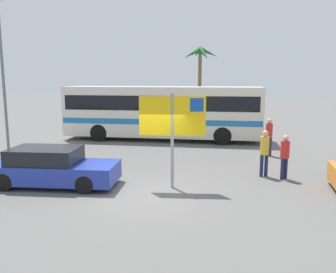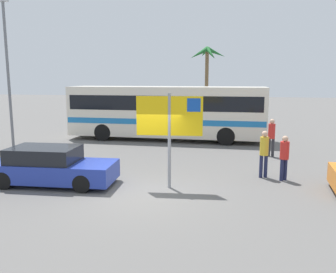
{
  "view_description": "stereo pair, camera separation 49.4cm",
  "coord_description": "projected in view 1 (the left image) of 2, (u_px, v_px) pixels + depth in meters",
  "views": [
    {
      "loc": [
        2.52,
        -10.49,
        3.7
      ],
      "look_at": [
        0.25,
        3.59,
        1.3
      ],
      "focal_mm": 37.49,
      "sensor_mm": 36.0,
      "label": 1
    },
    {
      "loc": [
        3.0,
        -10.4,
        3.7
      ],
      "look_at": [
        0.25,
        3.59,
        1.3
      ],
      "focal_mm": 37.49,
      "sensor_mm": 36.0,
      "label": 2
    }
  ],
  "objects": [
    {
      "name": "ground",
      "position": [
        143.0,
        195.0,
        11.22
      ],
      "size": [
        120.0,
        120.0,
        0.0
      ],
      "primitive_type": "plane",
      "color": "#605E5B"
    },
    {
      "name": "bus_front_coach",
      "position": [
        162.0,
        110.0,
        20.95
      ],
      "size": [
        11.6,
        2.57,
        3.17
      ],
      "color": "silver",
      "rests_on": "ground"
    },
    {
      "name": "ferry_sign",
      "position": [
        174.0,
        120.0,
        11.57
      ],
      "size": [
        2.2,
        0.26,
        3.2
      ],
      "rotation": [
        0.0,
        0.0,
        0.09
      ],
      "color": "gray",
      "rests_on": "ground"
    },
    {
      "name": "car_blue",
      "position": [
        51.0,
        168.0,
        12.09
      ],
      "size": [
        4.5,
        1.94,
        1.32
      ],
      "rotation": [
        0.0,
        0.0,
        0.06
      ],
      "color": "#23389E",
      "rests_on": "ground"
    },
    {
      "name": "pedestrian_crossing_lot",
      "position": [
        265.0,
        149.0,
        13.11
      ],
      "size": [
        0.32,
        0.32,
        1.77
      ],
      "rotation": [
        0.0,
        0.0,
        5.0
      ],
      "color": "#1E2347",
      "rests_on": "ground"
    },
    {
      "name": "pedestrian_near_sign",
      "position": [
        285.0,
        154.0,
        12.76
      ],
      "size": [
        0.32,
        0.32,
        1.65
      ],
      "rotation": [
        0.0,
        0.0,
        2.28
      ],
      "color": "#1E2347",
      "rests_on": "ground"
    },
    {
      "name": "pedestrian_by_bus",
      "position": [
        269.0,
        134.0,
        16.64
      ],
      "size": [
        0.32,
        0.32,
        1.8
      ],
      "rotation": [
        0.0,
        0.0,
        1.44
      ],
      "color": "#2D2D33",
      "rests_on": "ground"
    },
    {
      "name": "lamp_post_left_side",
      "position": [
        3.0,
        69.0,
        17.69
      ],
      "size": [
        0.56,
        0.2,
        7.59
      ],
      "color": "slate",
      "rests_on": "ground"
    },
    {
      "name": "palm_tree_seaside",
      "position": [
        200.0,
        61.0,
        31.24
      ],
      "size": [
        3.28,
        3.26,
        6.42
      ],
      "color": "brown",
      "rests_on": "ground"
    }
  ]
}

